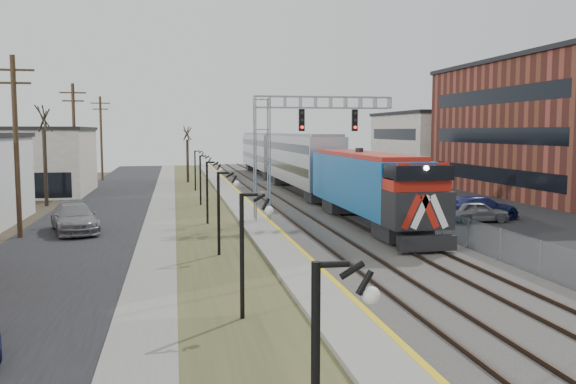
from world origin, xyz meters
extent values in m
cube|color=black|center=(-11.50, 35.00, 0.02)|extent=(7.00, 120.00, 0.04)
cube|color=gray|center=(-7.00, 35.00, 0.04)|extent=(2.00, 120.00, 0.08)
cube|color=#444926|center=(-4.00, 35.00, 0.03)|extent=(4.00, 120.00, 0.06)
cube|color=gray|center=(-1.00, 35.00, 0.12)|extent=(2.00, 120.00, 0.24)
cube|color=#595651|center=(4.00, 35.00, 0.10)|extent=(8.00, 120.00, 0.20)
cube|color=black|center=(16.00, 35.00, 0.02)|extent=(16.00, 120.00, 0.04)
cube|color=gold|center=(-0.12, 35.00, 0.24)|extent=(0.24, 120.00, 0.01)
cube|color=#2D2119|center=(1.25, 35.00, 0.28)|extent=(0.08, 120.00, 0.15)
cube|color=#2D2119|center=(2.75, 35.00, 0.28)|extent=(0.08, 120.00, 0.15)
cube|color=#2D2119|center=(4.75, 35.00, 0.28)|extent=(0.08, 120.00, 0.15)
cube|color=#2D2119|center=(6.25, 35.00, 0.28)|extent=(0.08, 120.00, 0.15)
cube|color=#125799|center=(5.50, 24.47, 2.47)|extent=(3.00, 17.00, 4.25)
cube|color=black|center=(5.50, 15.77, 0.70)|extent=(2.80, 0.50, 0.70)
cube|color=#ACADB7|center=(5.50, 44.77, 3.01)|extent=(3.00, 22.00, 5.33)
cube|color=#ACADB7|center=(5.50, 67.57, 3.01)|extent=(3.00, 22.00, 5.33)
cube|color=gray|center=(-0.50, 28.00, 4.00)|extent=(1.00, 1.00, 8.00)
cube|color=gray|center=(3.50, 28.00, 7.75)|extent=(9.00, 0.80, 0.80)
cube|color=black|center=(2.00, 27.55, 6.60)|extent=(0.35, 0.25, 1.40)
cube|color=black|center=(5.50, 27.55, 6.60)|extent=(0.35, 0.25, 1.40)
cylinder|color=black|center=(-4.00, 8.00, 2.00)|extent=(0.14, 0.14, 4.00)
cylinder|color=black|center=(-4.00, 18.00, 2.00)|extent=(0.14, 0.14, 4.00)
cylinder|color=black|center=(-4.00, 28.00, 2.00)|extent=(0.14, 0.14, 4.00)
cylinder|color=black|center=(-4.00, 38.00, 2.00)|extent=(0.14, 0.14, 4.00)
cylinder|color=black|center=(-4.00, 50.00, 2.00)|extent=(0.14, 0.14, 4.00)
cylinder|color=#4C3823|center=(-14.50, 25.00, 5.00)|extent=(0.28, 0.28, 10.00)
cylinder|color=#4C3823|center=(-14.50, 45.00, 5.00)|extent=(0.28, 0.28, 10.00)
cylinder|color=#4C3823|center=(-14.50, 65.00, 5.00)|extent=(0.28, 0.28, 10.00)
cube|color=gray|center=(8.20, 35.00, 0.80)|extent=(0.04, 120.00, 1.60)
cube|color=beige|center=(-21.00, 50.00, 3.00)|extent=(14.00, 12.00, 6.00)
cube|color=brown|center=(30.00, 40.00, 6.00)|extent=(16.00, 26.00, 12.00)
cube|color=beige|center=(30.00, 65.00, 4.00)|extent=(16.00, 18.00, 8.00)
cylinder|color=#382D23|center=(-16.00, 40.00, 2.97)|extent=(0.30, 0.30, 5.95)
cylinder|color=#382D23|center=(-4.50, 60.00, 2.45)|extent=(0.30, 0.30, 4.90)
imported|color=navy|center=(13.85, 26.48, 0.80)|extent=(5.78, 3.10, 1.59)
imported|color=gray|center=(13.17, 25.60, 0.70)|extent=(4.13, 1.71, 1.40)
imported|color=#0D4321|center=(13.02, 37.04, 0.65)|extent=(4.06, 1.79, 1.30)
imported|color=gray|center=(-11.80, 26.28, 0.82)|extent=(3.71, 6.06, 1.64)
imported|color=silver|center=(12.85, 45.40, 0.68)|extent=(4.26, 2.48, 1.36)
camera|label=1|loc=(-6.02, -10.54, 5.90)|focal=38.00mm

